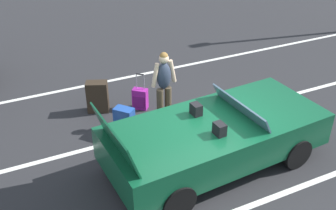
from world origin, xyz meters
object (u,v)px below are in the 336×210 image
at_px(suitcase_small_carryon, 140,99).
at_px(traveler_person, 164,84).
at_px(suitcase_medium_bright, 124,121).
at_px(suitcase_large_black, 98,97).
at_px(convertible_car, 224,134).

xyz_separation_m(suitcase_small_carryon, traveler_person, (0.27, -0.75, 0.68)).
bearing_deg(suitcase_medium_bright, suitcase_small_carryon, -169.51).
height_order(suitcase_large_black, suitcase_medium_bright, suitcase_large_black).
xyz_separation_m(suitcase_medium_bright, traveler_person, (0.96, 0.09, 0.62)).
bearing_deg(traveler_person, suitcase_large_black, -135.87).
distance_m(suitcase_large_black, suitcase_medium_bright, 1.18).
distance_m(suitcase_large_black, suitcase_small_carryon, 0.98).
xyz_separation_m(convertible_car, suitcase_large_black, (-1.62, 2.79, -0.22)).
distance_m(suitcase_medium_bright, traveler_person, 1.15).
relative_size(suitcase_large_black, traveler_person, 0.45).
height_order(convertible_car, traveler_person, traveler_person).
height_order(suitcase_medium_bright, suitcase_small_carryon, suitcase_small_carryon).
relative_size(suitcase_small_carryon, traveler_person, 0.53).
relative_size(convertible_car, suitcase_large_black, 5.73).
distance_m(suitcase_large_black, traveler_person, 1.69).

